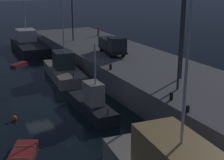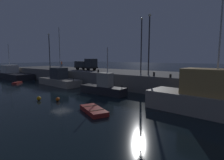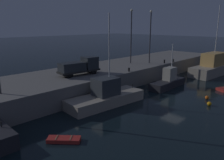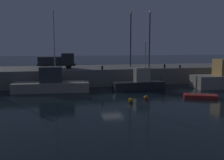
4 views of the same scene
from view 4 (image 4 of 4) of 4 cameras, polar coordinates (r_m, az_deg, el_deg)
The scene contains 13 objects.
ground_plane at distance 30.14m, azimuth 0.04°, elevation -3.67°, with size 320.00×320.00×0.00m, color black.
pier_quay at distance 42.07m, azimuth -4.01°, elevation 1.21°, with size 59.48×10.76×2.56m.
fishing_boat_blue at distance 34.10m, azimuth -13.70°, elevation -0.81°, with size 10.10×4.07×10.60m.
fishing_boat_white at distance 34.82m, azimuth 6.30°, elevation -0.65°, with size 7.21×1.96×6.53m.
rowboat_white_mid at distance 30.66m, azimuth 19.54°, elevation -3.52°, with size 3.96×2.93×0.45m.
mooring_buoy_near at distance 28.32m, azimuth 7.80°, elevation -3.96°, with size 0.48×0.48×0.48m, color orange.
mooring_buoy_mid at distance 26.56m, azimuth 4.31°, elevation -4.64°, with size 0.50×0.50×0.50m, color orange.
lamp_post_east at distance 43.11m, azimuth 4.30°, elevation 10.21°, with size 0.44×0.44×9.35m.
lamp_post_central at distance 41.83m, azimuth 8.61°, elevation 10.12°, with size 0.44×0.44×9.19m.
utility_truck at distance 39.97m, azimuth -12.31°, elevation 4.31°, with size 6.04×2.65×2.37m.
bollard_west at distance 40.78m, azimuth 11.95°, elevation 3.12°, with size 0.28×0.28×0.62m, color black.
bollard_central at distance 41.56m, azimuth 15.27°, elevation 3.00°, with size 0.28×0.28×0.48m, color black.
bollard_east at distance 37.31m, azimuth -2.26°, elevation 2.84°, with size 0.28×0.28×0.55m, color black.
Camera 4 is at (-7.04, -28.74, 5.76)m, focal length 39.99 mm.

